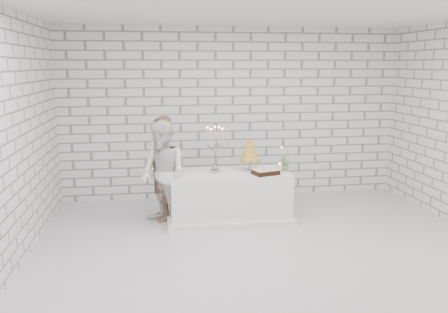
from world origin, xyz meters
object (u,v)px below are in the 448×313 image
(candelabra, at_px, (215,149))
(croquembouche, at_px, (250,154))
(groom, at_px, (162,169))
(bride, at_px, (163,174))
(cake_table, at_px, (229,196))

(candelabra, distance_m, croquembouche, 0.56)
(groom, xyz_separation_m, bride, (0.01, -0.30, -0.02))
(groom, relative_size, bride, 1.02)
(cake_table, relative_size, croquembouche, 3.60)
(croquembouche, bearing_deg, bride, -171.50)
(cake_table, height_order, groom, groom)
(candelabra, bearing_deg, cake_table, 1.95)
(bride, bearing_deg, croquembouche, 65.90)
(groom, bearing_deg, cake_table, 68.87)
(cake_table, xyz_separation_m, croquembouche, (0.32, 0.06, 0.63))
(candelabra, xyz_separation_m, croquembouche, (0.54, 0.07, -0.10))
(bride, bearing_deg, groom, 149.39)
(cake_table, bearing_deg, croquembouche, 10.68)
(bride, height_order, croquembouche, bride)
(groom, xyz_separation_m, candelabra, (0.80, -0.17, 0.30))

